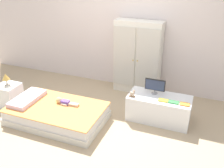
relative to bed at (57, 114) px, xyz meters
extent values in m
cube|color=tan|center=(0.52, 0.07, -0.14)|extent=(10.00, 10.00, 0.02)
cube|color=silver|center=(0.52, 1.64, 1.22)|extent=(6.40, 0.05, 2.70)
cube|color=silver|center=(0.00, 0.00, -0.07)|extent=(1.47, 0.88, 0.10)
cube|color=silver|center=(0.00, 0.00, 0.05)|extent=(1.43, 0.84, 0.14)
cube|color=#EA934C|center=(0.00, 0.00, 0.12)|extent=(1.46, 0.87, 0.01)
cube|color=silver|center=(-0.54, 0.00, 0.16)|extent=(0.32, 0.63, 0.07)
cube|color=#6B4CB2|center=(0.09, 0.12, 0.16)|extent=(0.13, 0.08, 0.06)
cube|color=#DBB293|center=(0.24, 0.14, 0.15)|extent=(0.16, 0.04, 0.04)
cube|color=#DBB293|center=(0.24, 0.11, 0.15)|extent=(0.16, 0.04, 0.04)
cube|color=#DBB293|center=(0.09, 0.17, 0.14)|extent=(0.10, 0.03, 0.03)
cube|color=#DBB293|center=(0.09, 0.07, 0.14)|extent=(0.10, 0.03, 0.03)
sphere|color=#DBB293|center=(-0.02, 0.12, 0.18)|extent=(0.09, 0.09, 0.09)
sphere|color=#E0C67F|center=(-0.03, 0.12, 0.18)|extent=(0.10, 0.10, 0.10)
cube|color=white|center=(-1.01, 0.10, 0.07)|extent=(0.35, 0.35, 0.40)
cylinder|color=#B7B2AD|center=(-1.01, 0.10, 0.28)|extent=(0.09, 0.09, 0.01)
cylinder|color=#B7B2AD|center=(-1.01, 0.10, 0.33)|extent=(0.02, 0.02, 0.09)
cone|color=#E5B24C|center=(-1.01, 0.10, 0.43)|extent=(0.12, 0.12, 0.11)
cube|color=white|center=(0.86, 1.46, 0.55)|extent=(0.85, 0.28, 1.35)
cube|color=beige|center=(0.65, 1.31, 0.58)|extent=(0.40, 0.02, 1.11)
cube|color=beige|center=(1.07, 1.31, 0.58)|extent=(0.40, 0.02, 1.11)
sphere|color=gold|center=(0.82, 1.29, 0.55)|extent=(0.02, 0.02, 0.02)
sphere|color=gold|center=(0.90, 1.29, 0.55)|extent=(0.02, 0.02, 0.02)
cube|color=white|center=(1.47, 0.61, 0.08)|extent=(0.96, 0.45, 0.41)
cylinder|color=#99999E|center=(1.37, 0.69, 0.29)|extent=(0.10, 0.10, 0.01)
cylinder|color=#99999E|center=(1.37, 0.69, 0.32)|extent=(0.02, 0.02, 0.05)
cube|color=black|center=(1.37, 0.69, 0.43)|extent=(0.31, 0.02, 0.18)
cube|color=#28334C|center=(1.37, 0.68, 0.43)|extent=(0.29, 0.01, 0.16)
cube|color=#8E6642|center=(1.07, 0.48, 0.29)|extent=(0.10, 0.01, 0.01)
cube|color=#8E6642|center=(1.07, 0.45, 0.29)|extent=(0.10, 0.01, 0.01)
cube|color=tan|center=(1.07, 0.47, 0.34)|extent=(0.07, 0.03, 0.04)
cylinder|color=tan|center=(1.09, 0.48, 0.30)|extent=(0.01, 0.01, 0.02)
cylinder|color=tan|center=(1.09, 0.46, 0.30)|extent=(0.01, 0.01, 0.02)
cylinder|color=tan|center=(1.05, 0.48, 0.30)|extent=(0.01, 0.01, 0.02)
cylinder|color=tan|center=(1.05, 0.46, 0.30)|extent=(0.01, 0.01, 0.02)
cylinder|color=tan|center=(1.10, 0.47, 0.36)|extent=(0.02, 0.02, 0.02)
sphere|color=tan|center=(1.10, 0.47, 0.38)|extent=(0.03, 0.03, 0.03)
cube|color=gold|center=(1.54, 0.51, 0.29)|extent=(0.14, 0.09, 0.02)
cube|color=#429E51|center=(1.69, 0.51, 0.29)|extent=(0.15, 0.08, 0.02)
cube|color=orange|center=(1.85, 0.51, 0.29)|extent=(0.14, 0.10, 0.02)
camera|label=1|loc=(2.03, -2.81, 2.16)|focal=40.66mm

